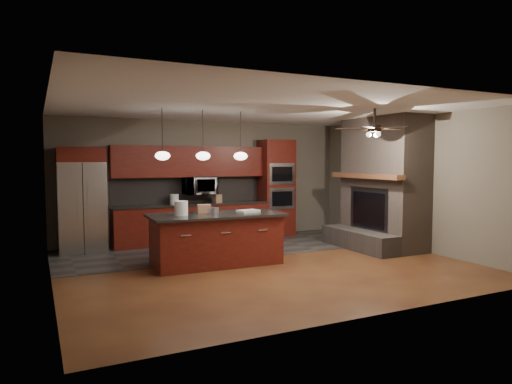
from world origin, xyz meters
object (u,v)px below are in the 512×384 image
kitchen_island (217,239)px  white_bucket (181,208)px  paint_tray (248,211)px  counter_bucket (174,199)px  refrigerator (82,200)px  cardboard_box (204,209)px  paint_can (214,211)px  microwave (200,186)px  oven_tower (276,188)px  counter_box (218,199)px

kitchen_island → white_bucket: size_ratio=9.53×
paint_tray → counter_bucket: (-0.77, 2.28, 0.07)m
refrigerator → cardboard_box: bearing=-45.7°
refrigerator → white_bucket: 2.62m
paint_can → paint_tray: 0.73m
microwave → paint_can: (-0.57, -2.43, -0.32)m
kitchen_island → paint_can: size_ratio=13.23×
oven_tower → refrigerator: (-4.54, -0.07, -0.12)m
oven_tower → paint_can: 3.48m
microwave → counter_bucket: size_ratio=3.28×
oven_tower → paint_can: oven_tower is taller
paint_tray → counter_bucket: counter_bucket is taller
kitchen_island → counter_bucket: size_ratio=10.84×
refrigerator → paint_can: 3.05m
refrigerator → white_bucket: (1.44, -2.19, -0.02)m
kitchen_island → paint_tray: bearing=4.4°
paint_tray → counter_box: 2.25m
oven_tower → refrigerator: oven_tower is taller
cardboard_box → kitchen_island: bearing=-48.5°
oven_tower → microwave: 1.98m
counter_box → oven_tower: bearing=-11.3°
counter_bucket → refrigerator: bearing=-177.6°
white_bucket → paint_tray: white_bucket is taller
paint_tray → cardboard_box: 0.82m
microwave → paint_can: microwave is taller
microwave → white_bucket: (-1.13, -2.32, -0.25)m
white_bucket → paint_can: bearing=-11.2°
white_bucket → kitchen_island: bearing=-4.0°
white_bucket → refrigerator: bearing=123.3°
microwave → refrigerator: refrigerator is taller
paint_can → counter_bucket: 2.38m
refrigerator → counter_bucket: bearing=2.4°
paint_can → paint_tray: size_ratio=0.48×
oven_tower → microwave: oven_tower is taller
microwave → counter_box: microwave is taller
counter_bucket → counter_box: (1.02, -0.05, -0.02)m
white_bucket → paint_tray: bearing=-0.6°
paint_tray → refrigerator: bearing=129.6°
white_bucket → cardboard_box: size_ratio=1.06×
refrigerator → counter_bucket: refrigerator is taller
paint_can → cardboard_box: cardboard_box is taller
oven_tower → kitchen_island: bearing=-136.9°
oven_tower → counter_bucket: bearing=179.8°
refrigerator → paint_tray: bearing=-39.0°
kitchen_island → counter_bucket: 2.38m
kitchen_island → refrigerator: bearing=134.5°
paint_tray → counter_bucket: 2.41m
oven_tower → counter_bucket: (-2.59, 0.01, -0.18)m
microwave → kitchen_island: 2.55m
white_bucket → cardboard_box: (0.49, 0.21, -0.05)m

